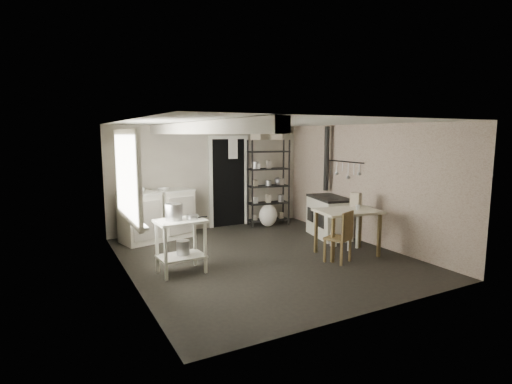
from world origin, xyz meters
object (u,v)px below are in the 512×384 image
stove (329,216)px  prep_table (181,247)px  chair (338,233)px  shelf_rack (268,185)px  stockpot (174,213)px  flour_sack (268,216)px  work_table (347,234)px  base_cabinets (157,217)px

stove → prep_table: bearing=-156.7°
chair → shelf_rack: bearing=60.5°
stockpot → flour_sack: 3.54m
work_table → flour_sack: work_table is taller
stove → chair: 1.67m
chair → base_cabinets: bearing=105.7°
prep_table → shelf_rack: shelf_rack is taller
prep_table → stove: bearing=11.4°
prep_table → chair: chair is taller
chair → flour_sack: 2.80m
shelf_rack → work_table: shelf_rack is taller
base_cabinets → stove: base_cabinets is taller
work_table → chair: size_ratio=1.22×
base_cabinets → shelf_rack: bearing=-12.1°
base_cabinets → chair: base_cabinets is taller
shelf_rack → work_table: bearing=-80.5°
base_cabinets → work_table: size_ratio=1.43×
stockpot → base_cabinets: size_ratio=0.18×
prep_table → work_table: prep_table is taller
base_cabinets → work_table: 3.74m
work_table → flour_sack: bearing=93.2°
shelf_rack → stove: bearing=-61.1°
chair → flour_sack: size_ratio=1.69×
prep_table → base_cabinets: bearing=85.0°
prep_table → flour_sack: 3.42m
stove → chair: bearing=-111.6°
flour_sack → chair: bearing=-95.4°
prep_table → flour_sack: size_ratio=1.61×
base_cabinets → flour_sack: 2.54m
work_table → base_cabinets: bearing=135.6°
shelf_rack → work_table: size_ratio=1.88×
flour_sack → shelf_rack: bearing=59.0°
stockpot → chair: stockpot is taller
chair → flour_sack: bearing=61.9°
prep_table → work_table: 2.90m
base_cabinets → chair: 3.65m
shelf_rack → flour_sack: 0.73m
shelf_rack → chair: size_ratio=2.29×
stove → chair: size_ratio=1.22×
flour_sack → base_cabinets: bearing=178.2°
stockpot → flour_sack: bearing=36.1°
work_table → chair: bearing=-149.5°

